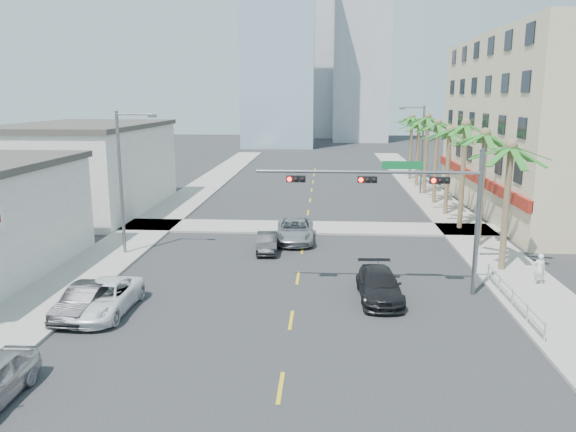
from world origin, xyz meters
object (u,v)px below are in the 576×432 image
object	(u,v)px
car_lane_left	(267,243)
car_lane_center	(295,231)
traffic_signal_mast	(413,195)
car_parked_mid	(86,301)
car_lane_right	(379,285)
pedestrian	(539,269)
car_parked_far	(104,298)

from	to	relation	value
car_lane_left	car_lane_center	size ratio (longest dim) A/B	0.67
traffic_signal_mast	car_parked_mid	size ratio (longest dim) A/B	2.57
car_lane_left	car_lane_right	world-z (taller)	car_lane_right
car_lane_left	car_lane_right	size ratio (longest dim) A/B	0.75
traffic_signal_mast	car_lane_center	size ratio (longest dim) A/B	2.02
car_lane_right	pedestrian	size ratio (longest dim) A/B	2.98
traffic_signal_mast	pedestrian	size ratio (longest dim) A/B	6.69
traffic_signal_mast	car_lane_right	distance (m)	4.73
car_parked_far	car_parked_mid	bearing A→B (deg)	-154.58
car_lane_center	car_lane_right	bearing A→B (deg)	-68.31
car_parked_far	car_lane_right	world-z (taller)	car_parked_far
car_parked_mid	car_lane_right	xyz separation A→B (m)	(13.58, 3.03, 0.01)
traffic_signal_mast	car_lane_right	size ratio (longest dim) A/B	2.25
car_lane_center	car_lane_left	bearing A→B (deg)	-122.06
car_lane_right	pedestrian	distance (m)	8.88
traffic_signal_mast	car_lane_right	xyz separation A→B (m)	(-1.61, -0.97, -4.34)
car_lane_right	car_parked_mid	bearing A→B (deg)	-169.46
car_lane_center	car_lane_right	size ratio (longest dim) A/B	1.11
traffic_signal_mast	car_parked_far	xyz separation A→B (m)	(-14.46, -3.68, -4.34)
pedestrian	car_lane_left	bearing A→B (deg)	-17.15
traffic_signal_mast	pedestrian	world-z (taller)	traffic_signal_mast
car_parked_mid	car_lane_left	world-z (taller)	car_parked_mid
car_parked_far	car_lane_center	distance (m)	15.98
car_parked_far	car_lane_center	size ratio (longest dim) A/B	0.94
car_parked_mid	traffic_signal_mast	bearing A→B (deg)	18.77
car_lane_center	pedestrian	world-z (taller)	pedestrian
car_lane_center	pedestrian	xyz separation A→B (m)	(13.33, -8.68, 0.21)
car_parked_mid	car_lane_right	size ratio (longest dim) A/B	0.87
car_parked_mid	pedestrian	distance (m)	22.78
car_lane_center	traffic_signal_mast	bearing A→B (deg)	-59.36
pedestrian	car_lane_center	bearing A→B (deg)	-28.75
car_parked_mid	car_parked_far	xyz separation A→B (m)	(0.72, 0.33, 0.01)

